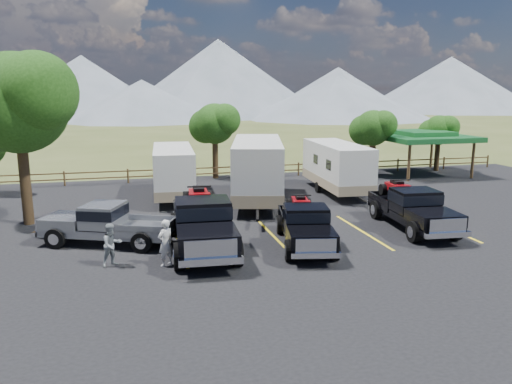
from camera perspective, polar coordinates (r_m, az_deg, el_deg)
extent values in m
plane|color=#414C20|center=(18.30, 11.93, -8.41)|extent=(320.00, 320.00, 0.00)
cube|color=black|center=(20.87, 8.32, -5.68)|extent=(44.00, 34.00, 0.04)
cube|color=yellow|center=(20.40, -8.67, -6.03)|extent=(0.12, 5.50, 0.01)
cube|color=yellow|center=(21.12, 2.24, -5.28)|extent=(0.12, 5.50, 0.01)
cube|color=yellow|center=(22.54, 12.07, -4.44)|extent=(0.12, 5.50, 0.01)
cube|color=yellow|center=(24.54, 20.50, -3.61)|extent=(0.12, 5.50, 0.01)
cylinder|color=black|center=(25.14, -24.90, 1.52)|extent=(0.48, 0.48, 4.48)
sphere|color=#1A4010|center=(24.84, -25.58, 9.17)|extent=(4.48, 4.48, 4.48)
sphere|color=#1A4010|center=(23.87, -23.75, 10.42)|extent=(3.52, 3.52, 3.52)
sphere|color=#1A4010|center=(25.72, -27.19, 8.36)|extent=(3.84, 3.84, 3.84)
cylinder|color=black|center=(36.76, 13.08, 3.88)|extent=(0.39, 0.39, 2.80)
sphere|color=#1A4010|center=(36.54, 13.23, 7.14)|extent=(2.52, 2.52, 2.52)
sphere|color=#1A4010|center=(36.38, 14.34, 7.50)|extent=(1.98, 1.98, 1.98)
sphere|color=#1A4010|center=(36.68, 12.23, 6.92)|extent=(2.16, 2.16, 2.16)
cylinder|color=black|center=(40.68, 19.99, 4.01)|extent=(0.38, 0.38, 2.52)
sphere|color=#1A4010|center=(40.50, 20.17, 6.66)|extent=(2.24, 2.24, 2.24)
sphere|color=#1A4010|center=(40.42, 21.08, 6.93)|extent=(1.76, 1.76, 1.76)
sphere|color=#1A4010|center=(40.55, 19.35, 6.50)|extent=(1.92, 1.92, 1.92)
cylinder|color=black|center=(35.16, -4.67, 4.03)|extent=(0.41, 0.41, 3.08)
sphere|color=#1A4010|center=(34.92, -4.73, 7.79)|extent=(2.80, 2.80, 2.80)
sphere|color=#1A4010|center=(34.52, -3.61, 8.26)|extent=(2.20, 2.20, 2.20)
sphere|color=#1A4010|center=(35.29, -5.75, 7.49)|extent=(2.40, 2.40, 2.40)
cylinder|color=brown|center=(34.61, -21.05, 1.42)|extent=(0.12, 0.12, 1.00)
cylinder|color=brown|center=(34.35, -14.42, 1.76)|extent=(0.12, 0.12, 1.00)
cylinder|color=brown|center=(34.55, -7.78, 2.08)|extent=(0.12, 0.12, 1.00)
cylinder|color=brown|center=(35.21, -1.29, 2.37)|extent=(0.12, 0.12, 1.00)
cylinder|color=brown|center=(36.30, 4.88, 2.61)|extent=(0.12, 0.12, 1.00)
cylinder|color=brown|center=(37.78, 10.63, 2.81)|extent=(0.12, 0.12, 1.00)
cylinder|color=brown|center=(39.62, 15.90, 2.97)|extent=(0.12, 0.12, 1.00)
cylinder|color=brown|center=(41.75, 20.67, 3.09)|extent=(0.12, 0.12, 1.00)
cylinder|color=brown|center=(44.15, 24.95, 3.18)|extent=(0.12, 0.12, 1.00)
cube|color=brown|center=(35.71, 1.84, 2.42)|extent=(36.00, 0.06, 0.08)
cube|color=brown|center=(35.65, 1.84, 3.05)|extent=(36.00, 0.06, 0.08)
cylinder|color=brown|center=(35.34, 17.08, 3.20)|extent=(0.20, 0.20, 2.60)
cylinder|color=brown|center=(39.66, 13.36, 4.28)|extent=(0.20, 0.20, 2.60)
cylinder|color=brown|center=(38.16, 23.54, 3.34)|extent=(0.20, 0.20, 2.60)
cylinder|color=brown|center=(42.19, 19.42, 4.36)|extent=(0.20, 0.20, 2.60)
cube|color=#1B612B|center=(38.60, 18.49, 5.96)|extent=(6.20, 6.20, 0.35)
cube|color=#1B612B|center=(38.57, 18.52, 6.41)|extent=(3.50, 3.50, 0.35)
cone|color=slate|center=(127.78, -19.19, 11.43)|extent=(44.00, 44.00, 14.00)
cone|color=slate|center=(125.30, -4.30, 12.95)|extent=(52.00, 52.00, 18.00)
cone|color=slate|center=(140.87, 9.31, 11.47)|extent=(40.00, 40.00, 12.00)
cone|color=slate|center=(153.03, 21.24, 11.42)|extent=(50.00, 50.00, 15.00)
cone|color=slate|center=(102.43, -12.85, 10.18)|extent=(32.00, 32.00, 8.00)
cone|color=slate|center=(108.18, 9.25, 10.65)|extent=(40.00, 40.00, 9.00)
cube|color=black|center=(19.64, -6.08, -4.57)|extent=(2.39, 6.34, 0.39)
cube|color=black|center=(17.53, -5.54, -5.20)|extent=(2.21, 2.09, 0.55)
cube|color=black|center=(19.31, -6.10, -2.44)|extent=(2.15, 1.83, 1.09)
cube|color=black|center=(19.27, -6.11, -1.97)|extent=(2.20, 1.89, 0.49)
cube|color=black|center=(21.46, -6.53, -2.35)|extent=(2.25, 2.74, 0.60)
cube|color=silver|center=(16.48, -5.18, -6.49)|extent=(1.75, 0.19, 0.60)
cube|color=silver|center=(16.56, -5.14, -7.93)|extent=(2.15, 0.33, 0.24)
cube|color=silver|center=(22.82, -6.76, -2.45)|extent=(2.15, 0.31, 0.24)
cylinder|color=black|center=(17.59, -8.84, -7.27)|extent=(0.39, 1.00, 0.98)
cylinder|color=black|center=(17.76, -2.16, -6.96)|extent=(0.39, 1.00, 0.98)
cylinder|color=black|center=(21.73, -9.24, -3.60)|extent=(0.39, 1.00, 0.98)
cylinder|color=black|center=(21.87, -3.85, -3.38)|extent=(0.39, 1.00, 0.98)
cube|color=maroon|center=(21.29, -6.58, -0.42)|extent=(0.85, 1.46, 0.38)
cube|color=black|center=(21.24, -6.59, 0.30)|extent=(0.49, 0.84, 0.20)
cube|color=maroon|center=(20.68, -6.46, -0.47)|extent=(0.90, 0.44, 0.24)
cylinder|color=black|center=(20.71, -6.51, 0.62)|extent=(0.99, 0.13, 0.07)
cylinder|color=black|center=(20.73, -7.80, -1.41)|extent=(0.32, 0.63, 0.61)
cylinder|color=black|center=(20.80, -5.09, -1.30)|extent=(0.32, 0.63, 0.61)
cylinder|color=black|center=(21.90, -7.96, -0.71)|extent=(0.32, 0.63, 0.61)
cylinder|color=black|center=(21.96, -5.40, -0.61)|extent=(0.32, 0.63, 0.61)
cube|color=black|center=(20.06, 5.63, -4.59)|extent=(2.63, 5.31, 0.32)
cube|color=black|center=(18.35, 6.41, -5.10)|extent=(2.00, 1.92, 0.45)
cube|color=black|center=(19.79, 5.71, -2.89)|extent=(1.92, 1.70, 0.89)
cube|color=black|center=(19.76, 5.72, -2.52)|extent=(1.97, 1.76, 0.40)
cube|color=black|center=(21.53, 5.05, -2.77)|extent=(2.11, 2.44, 0.49)
cube|color=silver|center=(17.50, 6.87, -6.09)|extent=(1.41, 0.36, 0.49)
cube|color=silver|center=(17.56, 6.87, -7.20)|extent=(1.74, 0.51, 0.20)
cube|color=silver|center=(22.63, 4.68, -2.83)|extent=(1.74, 0.49, 0.20)
cylinder|color=black|center=(18.33, 3.79, -6.67)|extent=(0.42, 0.84, 0.80)
cylinder|color=black|center=(18.59, 8.97, -6.53)|extent=(0.42, 0.84, 0.80)
cylinder|color=black|center=(21.70, 2.77, -3.73)|extent=(0.42, 0.84, 0.80)
cylinder|color=black|center=(21.91, 7.15, -3.66)|extent=(0.42, 0.84, 0.80)
cube|color=maroon|center=(21.39, 5.07, -1.21)|extent=(0.85, 1.26, 0.31)
cube|color=black|center=(21.34, 5.08, -0.62)|extent=(0.48, 0.73, 0.16)
cube|color=maroon|center=(20.89, 5.25, -1.27)|extent=(0.76, 0.45, 0.20)
cylinder|color=black|center=(20.91, 5.24, -0.38)|extent=(0.80, 0.21, 0.05)
cylinder|color=black|center=(20.91, 4.15, -2.00)|extent=(0.33, 0.54, 0.50)
cylinder|color=black|center=(21.01, 6.33, -1.97)|extent=(0.33, 0.54, 0.50)
cylinder|color=black|center=(21.85, 3.85, -1.39)|extent=(0.33, 0.54, 0.50)
cylinder|color=black|center=(21.96, 5.94, -1.36)|extent=(0.33, 0.54, 0.50)
cube|color=black|center=(23.46, 17.48, -2.54)|extent=(2.24, 5.71, 0.35)
cube|color=black|center=(21.77, 19.76, -2.79)|extent=(2.02, 1.91, 0.49)
cube|color=black|center=(23.20, 17.71, -0.92)|extent=(1.96, 1.67, 0.98)
cube|color=black|center=(23.17, 17.73, -0.56)|extent=(2.00, 1.73, 0.44)
cube|color=black|center=(24.94, 15.69, -0.97)|extent=(2.06, 2.49, 0.54)
cube|color=silver|center=(20.95, 21.08, -3.58)|extent=(1.57, 0.20, 0.54)
cube|color=silver|center=(21.00, 21.08, -4.60)|extent=(1.93, 0.33, 0.22)
cube|color=silver|center=(26.05, 14.56, -1.12)|extent=(1.93, 0.31, 0.22)
cylinder|color=black|center=(21.43, 17.58, -4.37)|extent=(0.36, 0.90, 0.88)
cylinder|color=black|center=(22.32, 21.81, -4.03)|extent=(0.36, 0.90, 0.88)
cylinder|color=black|center=(24.82, 13.54, -1.97)|extent=(0.36, 0.90, 0.88)
cylinder|color=black|center=(25.59, 17.34, -1.78)|extent=(0.36, 0.90, 0.88)
cube|color=maroon|center=(24.81, 15.78, 0.52)|extent=(0.79, 1.32, 0.34)
cube|color=black|center=(24.76, 15.81, 1.08)|extent=(0.45, 0.76, 0.18)
cube|color=maroon|center=(24.31, 16.33, 0.50)|extent=(0.81, 0.40, 0.22)
cylinder|color=black|center=(24.34, 16.27, 1.34)|extent=(0.88, 0.13, 0.06)
cylinder|color=black|center=(24.18, 15.35, -0.21)|extent=(0.30, 0.57, 0.55)
cylinder|color=black|center=(24.56, 17.21, -0.14)|extent=(0.30, 0.57, 0.55)
cylinder|color=black|center=(25.14, 14.32, 0.29)|extent=(0.30, 0.57, 0.55)
cylinder|color=black|center=(25.51, 16.14, 0.35)|extent=(0.30, 0.57, 0.55)
cube|color=white|center=(28.86, -9.44, 2.63)|extent=(2.55, 6.82, 2.41)
cube|color=gray|center=(29.02, -9.38, 0.80)|extent=(2.57, 6.85, 0.54)
cube|color=black|center=(27.17, -11.65, 2.50)|extent=(0.07, 0.80, 0.54)
cube|color=black|center=(27.22, -7.09, 2.67)|extent=(0.07, 0.80, 0.54)
cylinder|color=black|center=(29.37, -11.33, -0.03)|extent=(0.26, 0.64, 0.63)
cylinder|color=black|center=(29.41, -7.40, 0.12)|extent=(0.26, 0.64, 0.63)
cube|color=black|center=(25.03, -9.10, -1.67)|extent=(0.20, 1.61, 0.09)
cube|color=white|center=(27.29, 0.16, 2.93)|extent=(4.41, 8.30, 2.85)
cube|color=gray|center=(27.48, 0.16, 0.64)|extent=(4.45, 8.34, 0.63)
cube|color=black|center=(25.32, -2.74, 2.88)|extent=(0.26, 0.93, 0.63)
cube|color=black|center=(25.32, 3.06, 2.88)|extent=(0.26, 0.93, 0.63)
cylinder|color=black|center=(27.92, -2.29, -0.30)|extent=(0.44, 0.78, 0.74)
cylinder|color=black|center=(27.92, 2.60, -0.30)|extent=(0.44, 0.78, 0.74)
cube|color=black|center=(22.77, 0.17, -2.64)|extent=(0.59, 1.87, 0.11)
cube|color=white|center=(30.33, 9.20, 3.16)|extent=(2.60, 7.00, 2.48)
cube|color=gray|center=(30.48, 9.14, 1.37)|extent=(2.63, 7.03, 0.55)
cube|color=black|center=(28.32, 8.28, 3.09)|extent=(0.07, 0.82, 0.55)
cube|color=black|center=(29.12, 12.42, 3.18)|extent=(0.07, 0.82, 0.55)
cylinder|color=black|center=(30.49, 7.11, 0.55)|extent=(0.27, 0.65, 0.64)
cylinder|color=black|center=(31.18, 10.73, 0.69)|extent=(0.27, 0.65, 0.64)
cube|color=black|center=(26.66, 12.22, -0.94)|extent=(0.21, 1.65, 0.09)
cube|color=gray|center=(21.06, -16.66, -4.24)|extent=(5.36, 3.50, 0.32)
cube|color=gray|center=(21.75, -20.83, -3.11)|extent=(2.16, 2.21, 0.45)
cube|color=gray|center=(20.94, -17.03, -2.52)|extent=(1.94, 2.10, 0.90)
cube|color=black|center=(20.91, -17.05, -2.16)|extent=(2.01, 2.15, 0.40)
cube|color=gray|center=(20.37, -12.57, -3.84)|extent=(2.65, 2.42, 0.49)
cube|color=silver|center=(22.22, -22.89, -3.08)|extent=(0.62, 1.35, 0.49)
cube|color=silver|center=(22.33, -22.94, -3.92)|extent=(0.83, 1.69, 0.20)
cube|color=silver|center=(20.09, -9.65, -4.83)|extent=(0.81, 1.68, 0.20)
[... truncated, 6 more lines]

